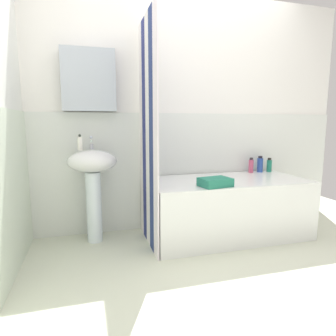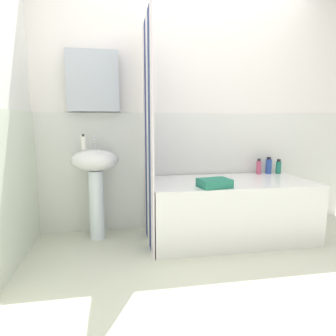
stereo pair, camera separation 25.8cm
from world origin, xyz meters
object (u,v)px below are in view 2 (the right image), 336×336
(conditioner_bottle, at_px, (278,167))
(sink, at_px, (95,174))
(lotion_bottle, at_px, (269,166))
(body_wash_bottle, at_px, (259,167))
(soap_dispenser, at_px, (83,143))
(towel_folded, at_px, (214,183))
(bathtub, at_px, (229,209))

(conditioner_bottle, bearing_deg, sink, -177.14)
(lotion_bottle, distance_m, body_wash_bottle, 0.12)
(soap_dispenser, bearing_deg, conditioner_bottle, 2.09)
(conditioner_bottle, xyz_separation_m, body_wash_bottle, (-0.23, 0.01, 0.00))
(soap_dispenser, relative_size, body_wash_bottle, 0.87)
(lotion_bottle, xyz_separation_m, towel_folded, (-0.80, -0.55, -0.05))
(bathtub, height_order, body_wash_bottle, body_wash_bottle)
(body_wash_bottle, xyz_separation_m, towel_folded, (-0.68, -0.54, -0.04))
(bathtub, xyz_separation_m, body_wash_bottle, (0.44, 0.29, 0.36))
(soap_dispenser, xyz_separation_m, lotion_bottle, (1.91, 0.09, -0.28))
(conditioner_bottle, relative_size, towel_folded, 0.60)
(lotion_bottle, height_order, towel_folded, lotion_bottle)
(conditioner_bottle, bearing_deg, soap_dispenser, -177.91)
(bathtub, relative_size, conditioner_bottle, 9.76)
(bathtub, height_order, lotion_bottle, lotion_bottle)
(conditioner_bottle, relative_size, lotion_bottle, 0.87)
(sink, bearing_deg, lotion_bottle, 3.46)
(soap_dispenser, relative_size, lotion_bottle, 0.80)
(conditioner_bottle, bearing_deg, towel_folded, -149.38)
(conditioner_bottle, bearing_deg, lotion_bottle, 172.82)
(sink, relative_size, towel_folded, 3.28)
(sink, bearing_deg, conditioner_bottle, 2.86)
(soap_dispenser, xyz_separation_m, conditioner_bottle, (2.02, 0.07, -0.29))
(soap_dispenser, relative_size, towel_folded, 0.55)
(soap_dispenser, height_order, bathtub, soap_dispenser)
(soap_dispenser, distance_m, body_wash_bottle, 1.82)
(soap_dispenser, distance_m, towel_folded, 1.25)
(lotion_bottle, xyz_separation_m, body_wash_bottle, (-0.12, -0.01, -0.01))
(conditioner_bottle, distance_m, body_wash_bottle, 0.23)
(bathtub, relative_size, lotion_bottle, 8.50)
(sink, height_order, bathtub, sink)
(bathtub, height_order, conditioner_bottle, conditioner_bottle)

